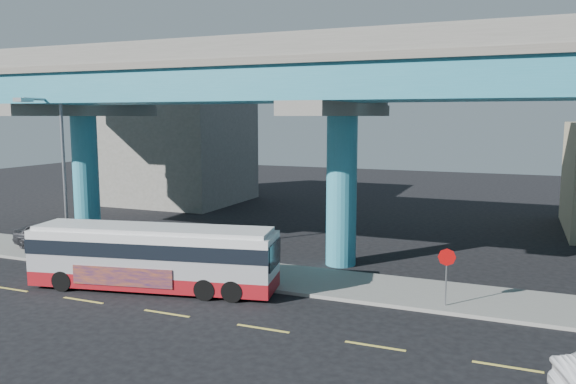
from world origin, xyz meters
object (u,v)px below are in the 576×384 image
at_px(parked_car, 48,236).
at_px(stop_sign, 447,265).
at_px(street_lamp, 54,156).
at_px(transit_bus, 154,255).

bearing_deg(parked_car, stop_sign, -91.94).
bearing_deg(street_lamp, transit_bus, -11.60).
height_order(street_lamp, stop_sign, street_lamp).
bearing_deg(stop_sign, street_lamp, -166.27).
bearing_deg(street_lamp, stop_sign, 2.34).
distance_m(parked_car, stop_sign, 21.55).
xyz_separation_m(parked_car, stop_sign, (21.48, -1.45, 0.90)).
height_order(transit_bus, street_lamp, street_lamp).
xyz_separation_m(transit_bus, stop_sign, (11.91, 2.11, 0.24)).
distance_m(parked_car, street_lamp, 5.94).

